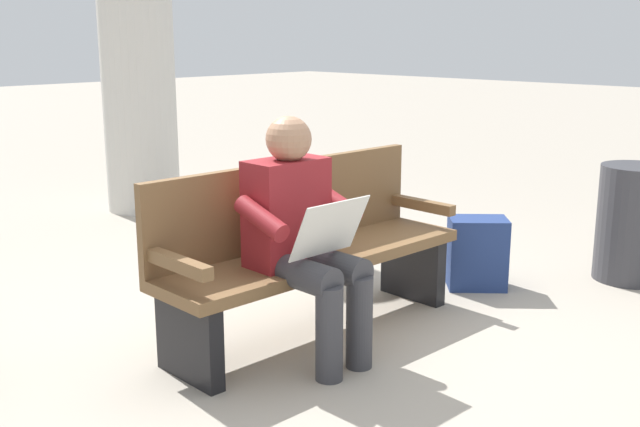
{
  "coord_description": "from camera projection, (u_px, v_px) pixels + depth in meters",
  "views": [
    {
      "loc": [
        2.73,
        2.68,
        1.56
      ],
      "look_at": [
        0.12,
        0.15,
        0.7
      ],
      "focal_mm": 42.99,
      "sensor_mm": 36.0,
      "label": 1
    }
  ],
  "objects": [
    {
      "name": "trash_bin",
      "position": [
        633.0,
        223.0,
        4.89
      ],
      "size": [
        0.45,
        0.45,
        0.75
      ],
      "primitive_type": "cylinder",
      "color": "#38383D",
      "rests_on": "ground"
    },
    {
      "name": "person_seated",
      "position": [
        302.0,
        233.0,
        3.66
      ],
      "size": [
        0.58,
        0.58,
        1.18
      ],
      "rotation": [
        0.0,
        0.0,
        -0.03
      ],
      "color": "maroon",
      "rests_on": "ground"
    },
    {
      "name": "backpack",
      "position": [
        477.0,
        253.0,
        4.77
      ],
      "size": [
        0.42,
        0.42,
        0.44
      ],
      "rotation": [
        0.0,
        0.0,
        2.31
      ],
      "color": "navy",
      "rests_on": "ground"
    },
    {
      "name": "ground_plane",
      "position": [
        316.0,
        333.0,
        4.08
      ],
      "size": [
        40.0,
        40.0,
        0.0
      ],
      "primitive_type": "plane",
      "color": "#A89E8E"
    },
    {
      "name": "support_pillar",
      "position": [
        134.0,
        3.0,
        6.55
      ],
      "size": [
        0.64,
        0.64,
        3.61
      ],
      "primitive_type": "cylinder",
      "color": "beige",
      "rests_on": "ground"
    },
    {
      "name": "bench_near",
      "position": [
        306.0,
        247.0,
        4.02
      ],
      "size": [
        1.82,
        0.54,
        0.9
      ],
      "rotation": [
        0.0,
        0.0,
        -0.03
      ],
      "color": "brown",
      "rests_on": "ground"
    }
  ]
}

